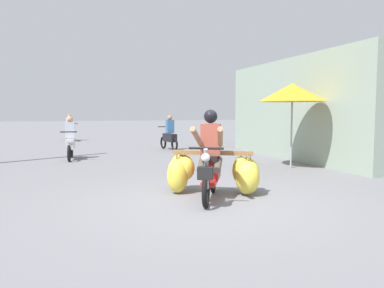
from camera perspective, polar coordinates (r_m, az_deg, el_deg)
The scene contains 7 objects.
ground_plane at distance 6.50m, azimuth 2.66°, elevation -8.91°, with size 120.00×120.00×0.00m, color slate.
motorbike_main_loaded at distance 7.12m, azimuth 2.93°, elevation -3.70°, with size 1.78×2.02×1.58m.
motorbike_distant_ahead_left at distance 21.36m, azimuth -17.71°, elevation 1.99°, with size 0.62×1.59×1.40m.
motorbike_distant_ahead_right at distance 12.99m, azimuth -17.65°, elevation 0.30°, with size 0.50×1.62×1.40m.
motorbike_distant_far_ahead at distance 15.42m, azimuth -3.37°, elevation 1.20°, with size 0.54×1.61×1.40m.
shopfront_building at distance 13.81m, azimuth 20.00°, elevation 4.86°, with size 3.57×7.66×3.24m.
market_umbrella_near_shop at distance 10.78m, azimuth 14.69°, elevation 7.41°, with size 1.82×1.82×2.30m.
Camera 1 is at (-2.26, -5.89, 1.54)m, focal length 35.88 mm.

